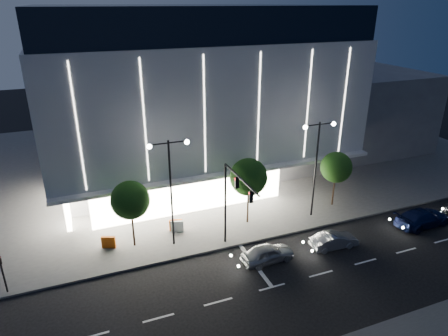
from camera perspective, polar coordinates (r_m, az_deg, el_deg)
ground at (r=29.41m, az=1.89°, el=-15.83°), size 160.00×160.00×0.00m
sidewalk_museum at (r=50.67m, az=-3.63°, el=1.54°), size 70.00×40.00×0.15m
museum at (r=45.97m, az=-5.69°, el=11.24°), size 30.00×25.80×18.00m
annex_building at (r=58.76m, az=16.33°, el=8.69°), size 16.00×20.00×10.00m
traffic_mast at (r=29.62m, az=1.24°, el=-3.96°), size 0.33×5.89×7.07m
street_lamp_west at (r=30.40m, az=-7.67°, el=-1.50°), size 3.16×0.36×9.00m
street_lamp_east at (r=35.45m, az=13.11°, el=1.68°), size 3.16×0.36×9.00m
ped_signal_far at (r=30.91m, az=-29.12°, el=-12.68°), size 0.22×0.24×3.00m
tree_left at (r=31.67m, az=-13.18°, el=-4.75°), size 3.02×3.02×5.72m
tree_mid at (r=34.08m, az=3.55°, el=-1.57°), size 3.25×3.25×6.15m
tree_right at (r=38.66m, az=15.73°, el=-0.12°), size 2.91×2.91×5.51m
car_lead at (r=31.02m, az=6.24°, el=-12.04°), size 4.24×1.90×1.42m
car_second at (r=33.61m, az=15.43°, el=-9.95°), size 3.97×1.57×1.29m
car_third at (r=39.37m, az=26.49°, el=-6.37°), size 5.44×2.45×1.55m
barrier_a at (r=33.50m, az=-16.16°, el=-10.15°), size 1.11×0.66×1.00m
barrier_b at (r=34.53m, az=-6.72°, el=-8.24°), size 1.12×0.63×1.00m
barrier_c at (r=34.70m, az=-6.91°, el=-8.09°), size 1.13×0.49×1.00m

